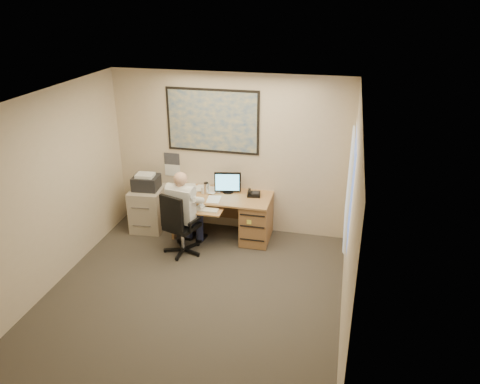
% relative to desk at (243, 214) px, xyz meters
% --- Properties ---
extents(room_shell, '(4.00, 4.50, 2.70)m').
position_rel_desk_xyz_m(room_shell, '(-0.30, -1.90, 0.91)').
color(room_shell, '#3A342D').
rests_on(room_shell, ground).
extents(desk, '(1.60, 0.97, 1.10)m').
position_rel_desk_xyz_m(desk, '(0.00, 0.00, 0.00)').
color(desk, tan).
rests_on(desk, ground).
extents(world_map, '(1.56, 0.03, 1.06)m').
position_rel_desk_xyz_m(world_map, '(-0.58, 0.33, 1.46)').
color(world_map, '#1E4C93').
rests_on(world_map, room_shell).
extents(wall_calendar, '(0.28, 0.01, 0.42)m').
position_rel_desk_xyz_m(wall_calendar, '(-1.33, 0.34, 0.64)').
color(wall_calendar, white).
rests_on(wall_calendar, room_shell).
extents(window_blinds, '(0.06, 1.40, 1.30)m').
position_rel_desk_xyz_m(window_blinds, '(1.67, -1.10, 1.11)').
color(window_blinds, beige).
rests_on(window_blinds, room_shell).
extents(filing_cabinet, '(0.58, 0.67, 1.02)m').
position_rel_desk_xyz_m(filing_cabinet, '(-1.68, -0.03, -0.00)').
color(filing_cabinet, '#B0A28D').
rests_on(filing_cabinet, ground).
extents(office_chair, '(0.79, 0.79, 1.05)m').
position_rel_desk_xyz_m(office_chair, '(-0.81, -0.72, -0.14)').
color(office_chair, black).
rests_on(office_chair, ground).
extents(person, '(0.69, 0.89, 1.35)m').
position_rel_desk_xyz_m(person, '(-0.82, -0.65, 0.24)').
color(person, silver).
rests_on(person, office_chair).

